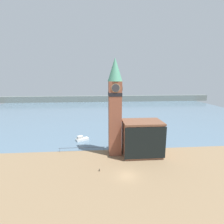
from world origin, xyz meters
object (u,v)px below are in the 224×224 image
object	(u,v)px
boat_near	(82,139)
mooring_bollard_near	(99,170)
clock_tower	(115,105)
pier_building	(142,138)

from	to	relation	value
boat_near	mooring_bollard_near	world-z (taller)	boat_near
clock_tower	pier_building	world-z (taller)	clock_tower
clock_tower	boat_near	size ratio (longest dim) A/B	5.77
boat_near	mooring_bollard_near	bearing A→B (deg)	-100.28
pier_building	mooring_bollard_near	bearing A→B (deg)	-146.60
pier_building	boat_near	world-z (taller)	pier_building
clock_tower	boat_near	world-z (taller)	clock_tower
mooring_bollard_near	pier_building	bearing A→B (deg)	33.40
pier_building	clock_tower	bearing A→B (deg)	169.36
clock_tower	mooring_bollard_near	distance (m)	16.44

